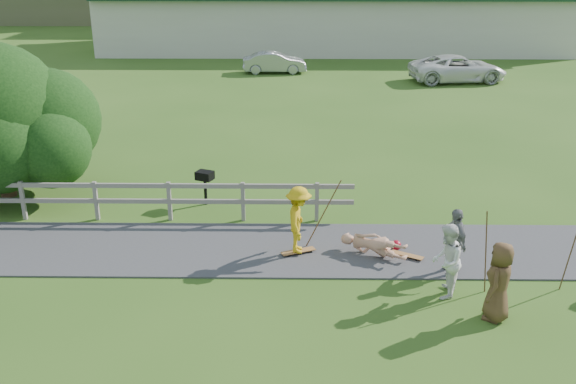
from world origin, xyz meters
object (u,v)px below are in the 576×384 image
object	(u,v)px
spectator_a	(447,261)
car_white	(458,69)
skater_rider	(298,224)
bbq	(205,188)
spectator_c	(499,282)
car_silver	(275,63)
skater_fallen	(374,245)
tree	(0,138)
spectator_b	(455,241)

from	to	relation	value
spectator_a	car_white	bearing A→B (deg)	-174.36
skater_rider	bbq	world-z (taller)	skater_rider
spectator_a	spectator_c	size ratio (longest dim) A/B	0.99
car_white	bbq	distance (m)	21.37
car_silver	bbq	world-z (taller)	car_silver
spectator_a	bbq	bearing A→B (deg)	-112.11
car_white	skater_fallen	bearing A→B (deg)	154.20
spectator_a	bbq	xyz separation A→B (m)	(-5.80, 5.12, -0.32)
spectator_a	car_silver	distance (m)	26.05
skater_fallen	tree	world-z (taller)	tree
tree	spectator_b	bearing A→B (deg)	-20.85
car_silver	car_white	xyz separation A→B (m)	(10.13, -2.49, 0.12)
tree	skater_fallen	bearing A→B (deg)	-20.35
spectator_c	car_silver	distance (m)	27.08
spectator_a	spectator_b	xyz separation A→B (m)	(0.42, 1.07, -0.04)
spectator_b	tree	bearing A→B (deg)	-124.21
skater_fallen	car_white	size ratio (longest dim) A/B	0.32
skater_fallen	bbq	distance (m)	5.57
skater_fallen	spectator_b	world-z (taller)	spectator_b
tree	car_silver	bearing A→B (deg)	69.83
spectator_a	car_silver	world-z (taller)	spectator_a
skater_rider	tree	distance (m)	9.55
spectator_c	car_silver	world-z (taller)	spectator_c
skater_rider	car_white	bearing A→B (deg)	-19.89
spectator_b	car_silver	size ratio (longest dim) A/B	0.42
skater_fallen	tree	size ratio (longest dim) A/B	0.26
skater_fallen	car_white	bearing A→B (deg)	12.58
spectator_b	spectator_a	bearing A→B (deg)	-34.87
skater_fallen	spectator_c	world-z (taller)	spectator_c
car_silver	car_white	size ratio (longest dim) A/B	0.71
car_silver	tree	distance (m)	21.27
spectator_a	spectator_c	xyz separation A→B (m)	(0.84, -0.89, 0.01)
skater_fallen	car_silver	distance (m)	24.04
spectator_c	car_silver	xyz separation A→B (m)	(-5.33, 26.55, -0.22)
skater_rider	tree	world-z (taller)	tree
spectator_c	car_white	distance (m)	24.53
skater_rider	tree	bearing A→B (deg)	68.71
skater_rider	spectator_b	distance (m)	3.64
tree	spectator_a	bearing A→B (deg)	-25.87
tree	bbq	size ratio (longest dim) A/B	6.27
skater_fallen	car_white	distance (m)	22.44
spectator_c	bbq	size ratio (longest dim) A/B	1.65
skater_fallen	spectator_b	bearing A→B (deg)	-83.17
spectator_c	car_white	size ratio (longest dim) A/B	0.32
spectator_c	car_white	bearing A→B (deg)	-160.38
spectator_c	tree	bearing A→B (deg)	-86.72
tree	bbq	distance (m)	6.18
tree	skater_rider	bearing A→B (deg)	-23.78
bbq	skater_rider	bearing A→B (deg)	-27.48
skater_fallen	bbq	size ratio (longest dim) A/B	1.64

